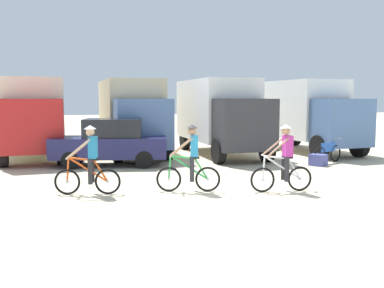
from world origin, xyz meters
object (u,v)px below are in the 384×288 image
Objects in this scene: cyclist_orange_shirt at (89,163)px; supply_crate at (318,160)px; box_truck_cream_rv at (33,113)px; box_truck_white_box at (303,112)px; cyclist_cowboy_hat at (190,161)px; box_truck_avon_van at (220,113)px; cyclist_near_camera at (284,161)px; sedan_parked at (111,142)px; bicycle_spare at (328,153)px; box_truck_tan_camper at (132,112)px.

cyclist_orange_shirt is 3.32× the size of supply_crate.
box_truck_white_box is at bearing -4.27° from box_truck_cream_rv.
cyclist_orange_shirt and cyclist_cowboy_hat have the same top height.
box_truck_white_box is 12.55m from cyclist_orange_shirt.
box_truck_avon_van is 3.75× the size of cyclist_near_camera.
box_truck_white_box is at bearing 36.25° from cyclist_orange_shirt.
cyclist_cowboy_hat is 2.50m from cyclist_near_camera.
sedan_parked is (3.07, -3.39, -0.99)m from box_truck_cream_rv.
box_truck_white_box is 4.96m from supply_crate.
sedan_parked is (-9.22, -2.47, -0.99)m from box_truck_white_box.
cyclist_cowboy_hat reaches higher than sedan_parked.
sedan_parked is 7.19m from cyclist_near_camera.
supply_crate is at bearing -57.93° from box_truck_avon_van.
box_truck_cream_rv is 8.13m from box_truck_avon_van.
supply_crate is (10.60, -5.28, -1.66)m from box_truck_cream_rv.
cyclist_orange_shirt is 9.79m from bicycle_spare.
box_truck_white_box is at bearing 45.92° from cyclist_cowboy_hat.
box_truck_avon_van is 5.53m from sedan_parked.
box_truck_white_box reaches higher than bicycle_spare.
box_truck_avon_van is (8.04, -1.19, 0.00)m from box_truck_cream_rv.
cyclist_orange_shirt is (-5.84, -7.13, -1.03)m from box_truck_avon_van.
box_truck_tan_camper is 8.86m from cyclist_orange_shirt.
bicycle_spare is (8.25, -1.39, -0.48)m from sedan_parked.
box_truck_cream_rv and box_truck_white_box have the same top height.
cyclist_near_camera is (5.07, -0.90, -0.00)m from cyclist_orange_shirt.
box_truck_avon_van is at bearing 84.49° from cyclist_near_camera.
box_truck_cream_rv is 4.34× the size of bicycle_spare.
cyclist_orange_shirt is 8.96m from supply_crate.
box_truck_cream_rv and box_truck_tan_camper have the same top height.
box_truck_tan_camper is at bearing 107.63° from cyclist_near_camera.
box_truck_avon_van is 12.46× the size of supply_crate.
supply_crate is at bearing 19.87° from cyclist_orange_shirt.
supply_crate is at bearing -41.02° from box_truck_tan_camper.
box_truck_tan_camper is 4.30× the size of bicycle_spare.
cyclist_orange_shirt reaches higher than sedan_parked.
box_truck_white_box is at bearing -8.22° from box_truck_tan_camper.
sedan_parked is 7.80m from supply_crate.
box_truck_tan_camper is at bearing 93.72° from cyclist_cowboy_hat.
box_truck_tan_camper is at bearing 3.26° from box_truck_cream_rv.
sedan_parked is 2.44× the size of cyclist_cowboy_hat.
box_truck_tan_camper is 1.00× the size of box_truck_avon_van.
cyclist_near_camera is (7.27, -9.22, -1.03)m from box_truck_cream_rv.
box_truck_cream_rv is at bearing 132.13° from sedan_parked.
cyclist_orange_shirt is 1.00× the size of cyclist_near_camera.
box_truck_avon_van is at bearing -176.37° from box_truck_white_box.
box_truck_cream_rv is at bearing 128.25° from cyclist_near_camera.
supply_crate is (2.56, -4.09, -1.66)m from box_truck_avon_van.
cyclist_near_camera is (-0.78, -8.03, -1.03)m from box_truck_avon_van.
bicycle_spare is (-0.97, -3.86, -1.48)m from box_truck_white_box.
supply_crate is (7.54, -1.89, -0.67)m from sedan_parked.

